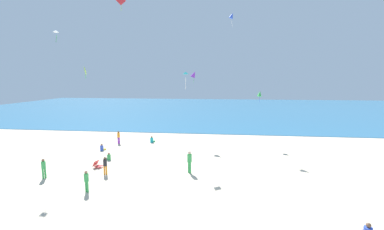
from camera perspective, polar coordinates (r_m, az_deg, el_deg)
name	(u,v)px	position (r m, az deg, el deg)	size (l,w,h in m)	color
ground_plane	(194,153)	(24.91, 0.56, -8.67)	(120.00, 120.00, 0.00)	beige
ocean_water	(210,108)	(62.91, 4.17, 1.52)	(120.00, 60.00, 0.05)	teal
beach_chair_near_camera	(97,165)	(22.30, -20.84, -10.57)	(0.78, 0.68, 0.57)	#D13D3D
person_0	(152,140)	(29.27, -9.13, -5.67)	(0.56, 0.67, 0.74)	#19ADB2
person_2	(105,164)	(20.37, -19.24, -10.63)	(0.29, 0.29, 1.39)	orange
person_3	(190,160)	(19.55, -0.57, -10.32)	(0.49, 0.49, 1.74)	green
person_4	(44,167)	(21.49, -30.80, -10.20)	(0.39, 0.39, 1.48)	green
person_5	(86,180)	(17.81, -22.98, -13.47)	(0.38, 0.38, 1.43)	green
person_6	(109,157)	(24.01, -18.51, -9.12)	(0.61, 0.50, 0.68)	green
person_7	(119,136)	(29.40, -16.43, -4.72)	(0.34, 0.34, 1.45)	purple
person_8	(102,148)	(27.30, -19.85, -7.08)	(0.53, 0.64, 0.72)	blue
kite_purple	(194,74)	(28.88, 0.43, 9.28)	(0.89, 0.69, 1.41)	purple
kite_teal	(185,73)	(21.88, -1.51, 9.54)	(0.60, 0.69, 1.51)	#1EADAD
kite_white	(56,31)	(24.42, -28.68, 16.43)	(0.57, 0.57, 0.99)	white
kite_blue	(232,16)	(31.66, 9.08, 21.51)	(0.72, 0.53, 1.69)	blue
kite_green	(260,94)	(28.72, 15.22, 4.71)	(0.82, 0.81, 1.31)	green
kite_red	(121,1)	(22.38, -15.94, 23.81)	(0.75, 0.26, 1.16)	red
kite_lime	(85,71)	(26.35, -23.22, 9.23)	(0.48, 0.67, 1.16)	#99DB33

